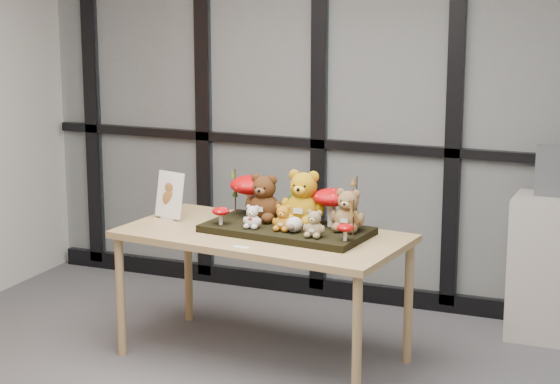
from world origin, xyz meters
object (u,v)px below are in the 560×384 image
at_px(diorama_tray, 287,230).
at_px(mushroom_back_right, 332,206).
at_px(bear_pooh_yellow, 304,194).
at_px(sign_holder, 170,198).
at_px(plush_cream_hedgehog, 294,224).
at_px(mushroom_front_left, 221,215).
at_px(bear_tan_back, 348,208).
at_px(bear_small_yellow, 283,216).
at_px(bear_beige_small, 314,222).
at_px(display_table, 263,244).
at_px(bear_white_bow, 253,215).
at_px(mushroom_front_right, 345,231).
at_px(mushroom_back_left, 251,194).
at_px(bear_brown_medium, 264,195).

relative_size(diorama_tray, mushroom_back_right, 3.88).
xyz_separation_m(bear_pooh_yellow, sign_holder, (-0.82, -0.05, -0.08)).
height_order(plush_cream_hedgehog, mushroom_front_left, mushroom_front_left).
bearing_deg(bear_tan_back, bear_small_yellow, -151.57).
bearing_deg(bear_beige_small, bear_pooh_yellow, 128.90).
bearing_deg(display_table, bear_white_bow, -114.69).
xyz_separation_m(mushroom_front_right, sign_holder, (-1.16, 0.21, 0.04)).
height_order(bear_small_yellow, mushroom_back_left, mushroom_back_left).
bearing_deg(bear_brown_medium, sign_holder, -169.75).
bearing_deg(bear_small_yellow, diorama_tray, 106.47).
height_order(bear_tan_back, mushroom_back_left, mushroom_back_left).
height_order(display_table, diorama_tray, diorama_tray).
bearing_deg(bear_small_yellow, bear_white_bow, -168.75).
bearing_deg(mushroom_front_right, bear_white_bow, 173.87).
distance_m(bear_tan_back, bear_beige_small, 0.24).
distance_m(bear_small_yellow, mushroom_back_left, 0.38).
distance_m(mushroom_front_left, mushroom_front_right, 0.76).
bearing_deg(bear_brown_medium, diorama_tray, -19.70).
distance_m(diorama_tray, bear_pooh_yellow, 0.22).
xyz_separation_m(display_table, mushroom_back_right, (0.35, 0.15, 0.22)).
bearing_deg(bear_white_bow, bear_brown_medium, 99.68).
distance_m(bear_pooh_yellow, mushroom_front_right, 0.44).
xyz_separation_m(bear_tan_back, sign_holder, (-1.10, 0.00, -0.04)).
bearing_deg(bear_small_yellow, bear_brown_medium, 143.56).
xyz_separation_m(bear_pooh_yellow, bear_white_bow, (-0.23, -0.20, -0.10)).
bearing_deg(bear_brown_medium, bear_white_bow, -80.32).
xyz_separation_m(bear_small_yellow, mushroom_front_right, (0.38, -0.07, -0.03)).
xyz_separation_m(bear_beige_small, sign_holder, (-0.98, 0.20, 0.01)).
height_order(diorama_tray, mushroom_front_right, mushroom_front_right).
relative_size(bear_tan_back, mushroom_front_right, 2.54).
bearing_deg(plush_cream_hedgehog, diorama_tray, 136.78).
relative_size(bear_tan_back, plush_cream_hedgehog, 2.76).
xyz_separation_m(bear_brown_medium, bear_beige_small, (0.39, -0.24, -0.07)).
distance_m(bear_tan_back, mushroom_front_left, 0.72).
distance_m(plush_cream_hedgehog, mushroom_back_right, 0.26).
distance_m(display_table, bear_beige_small, 0.41).
distance_m(mushroom_back_left, sign_holder, 0.49).
distance_m(bear_white_bow, mushroom_back_left, 0.28).
relative_size(display_table, diorama_tray, 1.83).
bearing_deg(mushroom_front_left, bear_white_bow, 0.01).
relative_size(bear_pooh_yellow, bear_brown_medium, 1.15).
xyz_separation_m(bear_brown_medium, bear_tan_back, (0.51, -0.04, -0.02)).
bearing_deg(diorama_tray, mushroom_front_left, -157.23).
bearing_deg(plush_cream_hedgehog, bear_beige_small, -14.55).
xyz_separation_m(bear_small_yellow, sign_holder, (-0.77, 0.13, 0.01)).
xyz_separation_m(bear_brown_medium, plush_cream_hedgehog, (0.25, -0.18, -0.10)).
height_order(diorama_tray, bear_pooh_yellow, bear_pooh_yellow).
height_order(display_table, bear_brown_medium, bear_brown_medium).
bearing_deg(plush_cream_hedgehog, bear_brown_medium, 150.76).
distance_m(display_table, bear_brown_medium, 0.29).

